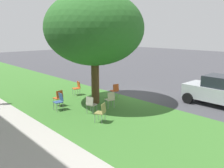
# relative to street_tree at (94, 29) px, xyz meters

# --- Properties ---
(ground) EXTENTS (80.00, 80.00, 0.00)m
(ground) POSITION_rel_street_tree_xyz_m (-0.31, -2.52, -4.10)
(ground) COLOR #424247
(grass_verge) EXTENTS (48.00, 6.00, 0.01)m
(grass_verge) POSITION_rel_street_tree_xyz_m (-0.31, 0.68, -4.09)
(grass_verge) COLOR #3D752D
(grass_verge) RESTS_ON ground
(sidewalk_strip) EXTENTS (48.00, 2.80, 0.01)m
(sidewalk_strip) POSITION_rel_street_tree_xyz_m (-0.31, 5.08, -4.09)
(sidewalk_strip) COLOR #ADA89E
(sidewalk_strip) RESTS_ON ground
(street_tree) EXTENTS (5.28, 5.28, 6.06)m
(street_tree) POSITION_rel_street_tree_xyz_m (0.00, 0.00, 0.00)
(street_tree) COLOR brown
(street_tree) RESTS_ON ground
(chair_0) EXTENTS (0.52, 0.51, 0.88)m
(chair_0) POSITION_rel_street_tree_xyz_m (-1.24, 0.00, -3.58)
(chair_0) COLOR beige
(chair_0) RESTS_ON ground
(chair_1) EXTENTS (0.48, 0.47, 0.88)m
(chair_1) POSITION_rel_street_tree_xyz_m (-0.03, -1.50, -3.58)
(chair_1) COLOR #C64C1E
(chair_1) RESTS_ON ground
(chair_2) EXTENTS (0.52, 0.53, 0.88)m
(chair_2) POSITION_rel_street_tree_xyz_m (-1.26, 1.31, -3.58)
(chair_2) COLOR #ADA393
(chair_2) RESTS_ON ground
(chair_3) EXTENTS (0.50, 0.50, 0.88)m
(chair_3) POSITION_rel_street_tree_xyz_m (2.11, -0.22, -3.58)
(chair_3) COLOR #C64C1E
(chair_3) RESTS_ON ground
(chair_4) EXTENTS (0.45, 0.45, 0.88)m
(chair_4) POSITION_rel_street_tree_xyz_m (0.89, 1.83, -3.58)
(chair_4) COLOR #C64C1E
(chair_4) RESTS_ON ground
(chair_5) EXTENTS (0.45, 0.45, 0.88)m
(chair_5) POSITION_rel_street_tree_xyz_m (0.30, 2.14, -3.58)
(chair_5) COLOR #335184
(chair_5) RESTS_ON ground
(chair_6) EXTENTS (0.56, 0.55, 0.88)m
(chair_6) POSITION_rel_street_tree_xyz_m (-2.46, 1.66, -3.58)
(chair_6) COLOR olive
(chair_6) RESTS_ON ground
(parked_car) EXTENTS (3.70, 1.92, 1.65)m
(parked_car) POSITION_rel_street_tree_xyz_m (-5.05, -4.61, -3.26)
(parked_car) COLOR #ADB2B7
(parked_car) RESTS_ON ground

